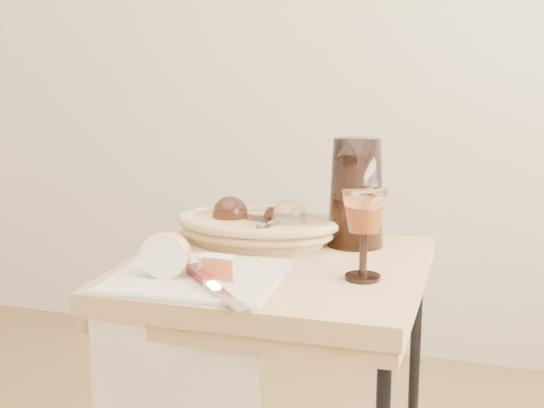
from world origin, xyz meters
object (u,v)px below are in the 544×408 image
(wine_goblet, at_px, (364,235))
(table_knife, at_px, (214,284))
(pitcher, at_px, (356,192))
(apple_half, at_px, (167,253))
(goblet_lying_b, at_px, (276,222))
(goblet_lying_a, at_px, (247,217))
(bread_basket, at_px, (257,230))
(tea_towel, at_px, (198,276))

(wine_goblet, xyz_separation_m, table_knife, (-0.23, -0.15, -0.07))
(pitcher, xyz_separation_m, apple_half, (-0.28, -0.33, -0.07))
(goblet_lying_b, distance_m, pitcher, 0.18)
(table_knife, bearing_deg, goblet_lying_a, 147.91)
(bread_basket, relative_size, table_knife, 1.28)
(bread_basket, xyz_separation_m, goblet_lying_a, (-0.03, 0.01, 0.02))
(goblet_lying_b, xyz_separation_m, apple_half, (-0.12, -0.27, -0.00))
(goblet_lying_a, bearing_deg, goblet_lying_b, 170.69)
(bread_basket, height_order, goblet_lying_b, goblet_lying_b)
(goblet_lying_a, relative_size, pitcher, 0.48)
(goblet_lying_b, distance_m, wine_goblet, 0.28)
(goblet_lying_b, bearing_deg, pitcher, -48.21)
(pitcher, xyz_separation_m, wine_goblet, (0.06, -0.23, -0.03))
(tea_towel, bearing_deg, pitcher, 50.03)
(tea_towel, height_order, goblet_lying_b, goblet_lying_b)
(bread_basket, relative_size, apple_half, 3.49)
(pitcher, distance_m, wine_goblet, 0.24)
(goblet_lying_a, relative_size, goblet_lying_b, 0.99)
(goblet_lying_a, height_order, table_knife, goblet_lying_a)
(goblet_lying_b, relative_size, apple_half, 1.43)
(goblet_lying_a, relative_size, apple_half, 1.42)
(tea_towel, distance_m, table_knife, 0.09)
(apple_half, bearing_deg, goblet_lying_a, 71.45)
(bread_basket, xyz_separation_m, table_knife, (0.04, -0.34, -0.01))
(wine_goblet, distance_m, apple_half, 0.35)
(wine_goblet, distance_m, table_knife, 0.28)
(goblet_lying_a, xyz_separation_m, apple_half, (-0.05, -0.31, -0.00))
(table_knife, bearing_deg, pitcher, 114.18)
(tea_towel, xyz_separation_m, goblet_lying_b, (0.07, 0.25, 0.05))
(goblet_lying_a, distance_m, apple_half, 0.31)
(tea_towel, bearing_deg, bread_basket, 81.09)
(tea_towel, xyz_separation_m, pitcher, (0.22, 0.31, 0.11))
(bread_basket, bearing_deg, pitcher, 11.16)
(pitcher, distance_m, apple_half, 0.44)
(tea_towel, height_order, apple_half, apple_half)
(apple_half, bearing_deg, tea_towel, 14.14)
(goblet_lying_a, bearing_deg, wine_goblet, 159.59)
(tea_towel, relative_size, apple_half, 3.31)
(bread_basket, height_order, pitcher, pitcher)
(goblet_lying_a, height_order, apple_half, goblet_lying_a)
(wine_goblet, bearing_deg, apple_half, -163.05)
(goblet_lying_b, bearing_deg, wine_goblet, -107.67)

